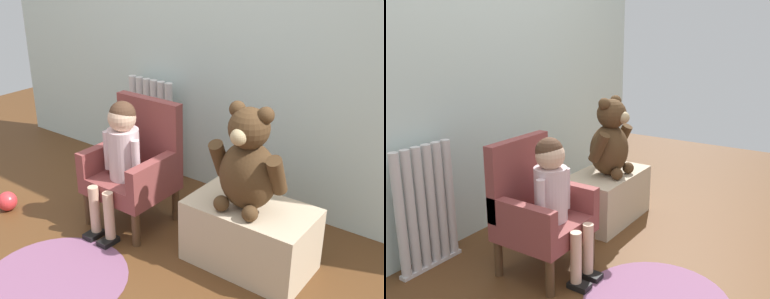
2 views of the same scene
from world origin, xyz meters
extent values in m
plane|color=#553319|center=(0.00, 0.00, 0.00)|extent=(6.00, 6.00, 0.00)
cylinder|color=silver|center=(-0.62, 1.03, 0.35)|extent=(0.05, 0.05, 0.66)
cylinder|color=silver|center=(-0.56, 1.03, 0.35)|extent=(0.05, 0.05, 0.66)
cylinder|color=silver|center=(-0.50, 1.03, 0.35)|extent=(0.05, 0.05, 0.66)
cylinder|color=silver|center=(-0.44, 1.03, 0.35)|extent=(0.05, 0.05, 0.66)
cylinder|color=silver|center=(-0.37, 1.03, 0.35)|extent=(0.05, 0.05, 0.66)
cylinder|color=silver|center=(-0.31, 1.03, 0.35)|extent=(0.05, 0.05, 0.66)
cube|color=silver|center=(-0.47, 1.03, 0.01)|extent=(0.37, 0.05, 0.02)
cube|color=brown|center=(-0.15, 0.49, 0.25)|extent=(0.43, 0.40, 0.10)
cube|color=brown|center=(-0.15, 0.66, 0.50)|extent=(0.43, 0.06, 0.40)
cube|color=brown|center=(-0.34, 0.49, 0.37)|extent=(0.06, 0.40, 0.14)
cube|color=brown|center=(0.04, 0.49, 0.37)|extent=(0.06, 0.40, 0.14)
cylinder|color=#4C331E|center=(-0.33, 0.32, 0.10)|extent=(0.04, 0.04, 0.20)
cylinder|color=#4C331E|center=(0.04, 0.32, 0.10)|extent=(0.04, 0.04, 0.20)
cylinder|color=#4C331E|center=(-0.33, 0.66, 0.10)|extent=(0.04, 0.04, 0.20)
cylinder|color=#4C331E|center=(0.04, 0.66, 0.10)|extent=(0.04, 0.04, 0.20)
cylinder|color=beige|center=(-0.15, 0.45, 0.44)|extent=(0.17, 0.17, 0.28)
sphere|color=#D8AD8E|center=(-0.15, 0.45, 0.64)|extent=(0.15, 0.15, 0.15)
sphere|color=#472D1E|center=(-0.15, 0.46, 0.66)|extent=(0.14, 0.14, 0.14)
cylinder|color=#D8AD8E|center=(-0.20, 0.26, 0.16)|extent=(0.06, 0.06, 0.27)
cube|color=black|center=(-0.20, 0.24, 0.01)|extent=(0.07, 0.11, 0.03)
cylinder|color=#D8AD8E|center=(-0.09, 0.26, 0.16)|extent=(0.06, 0.06, 0.27)
cube|color=black|center=(-0.09, 0.24, 0.01)|extent=(0.07, 0.11, 0.03)
cylinder|color=beige|center=(-0.25, 0.43, 0.44)|extent=(0.04, 0.04, 0.22)
cylinder|color=beige|center=(-0.04, 0.43, 0.44)|extent=(0.04, 0.04, 0.22)
cube|color=#C4AE8F|center=(0.59, 0.55, 0.16)|extent=(0.61, 0.36, 0.33)
ellipsoid|color=#49311B|center=(0.58, 0.53, 0.50)|extent=(0.28, 0.24, 0.33)
sphere|color=#49311B|center=(0.58, 0.51, 0.73)|extent=(0.19, 0.19, 0.19)
sphere|color=tan|center=(0.58, 0.43, 0.72)|extent=(0.08, 0.08, 0.08)
sphere|color=#49311B|center=(0.51, 0.53, 0.80)|extent=(0.08, 0.08, 0.08)
sphere|color=#49311B|center=(0.65, 0.53, 0.80)|extent=(0.08, 0.08, 0.08)
cylinder|color=#49311B|center=(0.43, 0.51, 0.54)|extent=(0.07, 0.15, 0.20)
cylinder|color=#49311B|center=(0.73, 0.51, 0.54)|extent=(0.07, 0.15, 0.20)
sphere|color=#49311B|center=(0.50, 0.42, 0.37)|extent=(0.08, 0.08, 0.08)
sphere|color=#49311B|center=(0.66, 0.42, 0.37)|extent=(0.08, 0.08, 0.08)
cylinder|color=#814F70|center=(-0.08, -0.12, 0.00)|extent=(0.70, 0.70, 0.01)
sphere|color=red|center=(-0.84, 0.13, 0.06)|extent=(0.12, 0.12, 0.12)
camera|label=1|loc=(1.57, -1.22, 1.48)|focal=45.00mm
camera|label=2|loc=(-1.76, -0.79, 1.23)|focal=40.00mm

